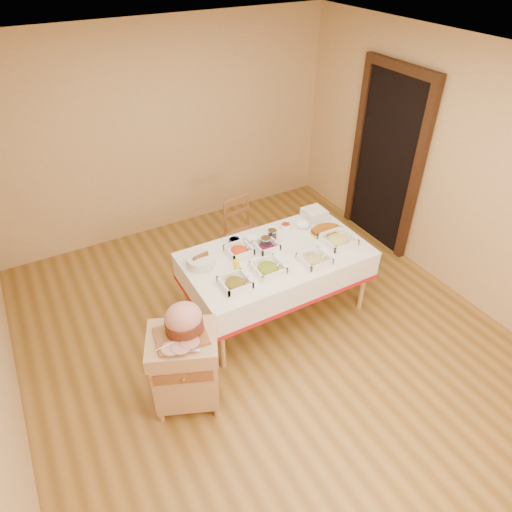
{
  "coord_description": "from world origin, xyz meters",
  "views": [
    {
      "loc": [
        -1.65,
        -2.76,
        3.41
      ],
      "look_at": [
        0.01,
        0.2,
        0.9
      ],
      "focal_mm": 32.0,
      "sensor_mm": 36.0,
      "label": 1
    }
  ],
  "objects": [
    {
      "name": "bowl_white_imported",
      "position": [
        0.21,
        0.61,
        0.78
      ],
      "size": [
        0.15,
        0.15,
        0.03
      ],
      "primitive_type": "imported",
      "rotation": [
        0.0,
        0.0,
        -0.13
      ],
      "color": "white",
      "rests_on": "dining_table"
    },
    {
      "name": "ham_on_board",
      "position": [
        -0.9,
        -0.28,
        0.9
      ],
      "size": [
        0.42,
        0.4,
        0.28
      ],
      "color": "brown",
      "rests_on": "butcher_cart"
    },
    {
      "name": "serving_dish_d",
      "position": [
        0.94,
        0.15,
        0.8
      ],
      "size": [
        0.3,
        0.3,
        0.11
      ],
      "color": "white",
      "rests_on": "dining_table"
    },
    {
      "name": "doorway",
      "position": [
        2.2,
        0.9,
        1.11
      ],
      "size": [
        0.09,
        1.1,
        2.2
      ],
      "color": "black",
      "rests_on": "ground"
    },
    {
      "name": "dining_table",
      "position": [
        0.3,
        0.3,
        0.6
      ],
      "size": [
        1.82,
        1.02,
        0.76
      ],
      "color": "tan",
      "rests_on": "ground"
    },
    {
      "name": "serving_dish_b",
      "position": [
        0.08,
        0.1,
        0.8
      ],
      "size": [
        0.27,
        0.27,
        0.11
      ],
      "color": "white",
      "rests_on": "dining_table"
    },
    {
      "name": "small_bowl_mid",
      "position": [
        0.02,
        0.66,
        0.79
      ],
      "size": [
        0.12,
        0.12,
        0.05
      ],
      "color": "navy",
      "rests_on": "dining_table"
    },
    {
      "name": "serving_dish_f",
      "position": [
        0.25,
        0.42,
        0.79
      ],
      "size": [
        0.23,
        0.22,
        0.1
      ],
      "color": "white",
      "rests_on": "dining_table"
    },
    {
      "name": "preserve_jar_left",
      "position": [
        0.25,
        0.42,
        0.82
      ],
      "size": [
        0.1,
        0.1,
        0.13
      ],
      "color": "silver",
      "rests_on": "dining_table"
    },
    {
      "name": "plate_stack",
      "position": [
        1.0,
        0.66,
        0.81
      ],
      "size": [
        0.22,
        0.22,
        0.11
      ],
      "color": "white",
      "rests_on": "dining_table"
    },
    {
      "name": "serving_dish_c",
      "position": [
        0.54,
        0.0,
        0.79
      ],
      "size": [
        0.26,
        0.26,
        0.11
      ],
      "color": "white",
      "rests_on": "dining_table"
    },
    {
      "name": "dining_chair",
      "position": [
        0.4,
        1.2,
        0.44
      ],
      "size": [
        0.43,
        0.42,
        0.86
      ],
      "color": "brown",
      "rests_on": "ground"
    },
    {
      "name": "bowl_small_imported",
      "position": [
        0.8,
        0.57,
        0.78
      ],
      "size": [
        0.19,
        0.19,
        0.05
      ],
      "primitive_type": "imported",
      "rotation": [
        0.0,
        0.0,
        -0.36
      ],
      "color": "white",
      "rests_on": "dining_table"
    },
    {
      "name": "serving_dish_e",
      "position": [
        -0.02,
        0.48,
        0.8
      ],
      "size": [
        0.25,
        0.23,
        0.11
      ],
      "color": "white",
      "rests_on": "dining_table"
    },
    {
      "name": "small_bowl_right",
      "position": [
        0.62,
        0.64,
        0.79
      ],
      "size": [
        0.11,
        0.11,
        0.06
      ],
      "color": "white",
      "rests_on": "dining_table"
    },
    {
      "name": "serving_dish_a",
      "position": [
        -0.28,
        0.06,
        0.8
      ],
      "size": [
        0.26,
        0.25,
        0.11
      ],
      "color": "white",
      "rests_on": "dining_table"
    },
    {
      "name": "butcher_cart",
      "position": [
        -0.95,
        -0.31,
        0.45
      ],
      "size": [
        0.69,
        0.64,
        0.79
      ],
      "color": "tan",
      "rests_on": "ground"
    },
    {
      "name": "preserve_jar_right",
      "position": [
        0.38,
        0.52,
        0.81
      ],
      "size": [
        0.09,
        0.09,
        0.12
      ],
      "color": "silver",
      "rests_on": "dining_table"
    },
    {
      "name": "brass_platter",
      "position": [
        0.95,
        0.37,
        0.78
      ],
      "size": [
        0.35,
        0.25,
        0.05
      ],
      "color": "gold",
      "rests_on": "dining_table"
    },
    {
      "name": "small_bowl_left",
      "position": [
        -0.42,
        0.55,
        0.79
      ],
      "size": [
        0.11,
        0.11,
        0.05
      ],
      "color": "white",
      "rests_on": "dining_table"
    },
    {
      "name": "bread_basket",
      "position": [
        -0.43,
        0.48,
        0.81
      ],
      "size": [
        0.27,
        0.27,
        0.12
      ],
      "color": "silver",
      "rests_on": "dining_table"
    },
    {
      "name": "mustard_bottle",
      "position": [
        -0.18,
        0.22,
        0.84
      ],
      "size": [
        0.06,
        0.06,
        0.18
      ],
      "color": "yellow",
      "rests_on": "dining_table"
    },
    {
      "name": "room_shell",
      "position": [
        0.0,
        0.0,
        1.3
      ],
      "size": [
        5.0,
        5.0,
        5.0
      ],
      "color": "olive",
      "rests_on": "ground"
    }
  ]
}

